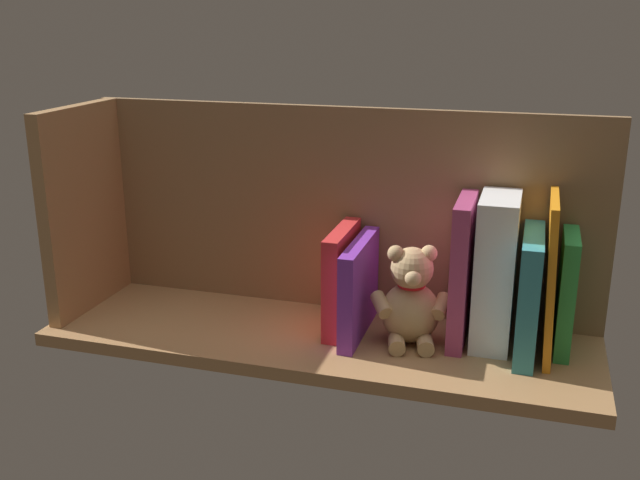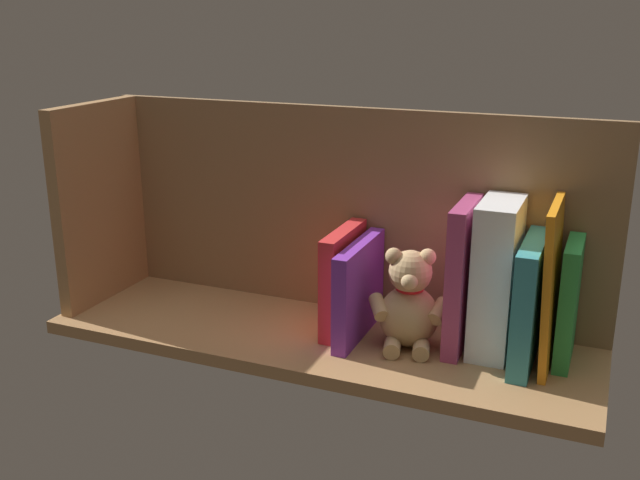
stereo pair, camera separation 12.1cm
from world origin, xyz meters
The scene contains 11 objects.
ground_plane centered at (0.00, 0.00, -1.10)cm, with size 93.08×29.21×2.20cm, color #A87A4C.
shelf_back_panel centered at (0.00, -12.36, 18.47)cm, with size 93.08×1.50×36.94cm, color olive.
shelf_side_divider centered at (44.54, 0.00, 18.47)cm, with size 2.40×23.21×36.94cm, color #A87A4C.
book_0 centered at (-39.42, -5.20, 9.71)cm, with size 2.44×12.01×19.42cm, color green.
book_1 centered at (-36.77, -3.27, 12.82)cm, with size 1.22×15.87×25.65cm, color orange.
book_2 centered at (-33.74, -2.54, 9.87)cm, with size 3.17×17.34×19.74cm, color teal.
dictionary_thick_white centered at (-28.24, -4.60, 12.44)cm, with size 6.18×13.02×24.88cm, color white.
book_3 centered at (-22.98, -4.06, 12.11)cm, with size 2.67×14.29×24.21cm, color #B23F72.
teddy_bear centered at (-15.31, -0.77, 7.38)cm, with size 13.27×12.21×16.78cm.
book_4 centered at (-6.32, -1.75, 8.15)cm, with size 2.54×18.92×16.31cm, color purple.
book_5 centered at (-2.86, -3.34, 8.85)cm, with size 2.73×15.73×17.71cm, color red.
Camera 2 is at (-44.26, 106.23, 52.87)cm, focal length 41.17 mm.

